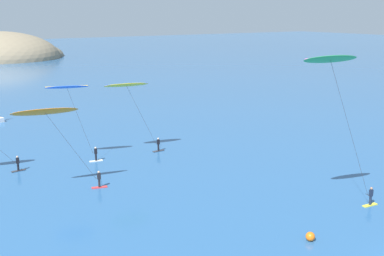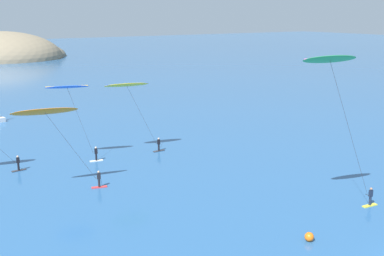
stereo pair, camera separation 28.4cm
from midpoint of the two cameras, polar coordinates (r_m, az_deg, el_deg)
kitesurfer_orange at (r=45.39m, az=-16.38°, el=1.21°), size 8.35×2.25×8.39m
kitesurfer_blue at (r=54.48m, az=-14.10°, el=3.92°), size 5.87×2.55×8.99m
kitesurfer_yellow at (r=56.64m, az=-7.32°, el=4.54°), size 7.24×2.48×8.81m
kitesurfer_green at (r=39.82m, az=16.64°, el=6.37°), size 8.50×2.59×13.50m
marker_buoy at (r=37.78m, az=13.94°, el=-12.41°), size 0.70×0.70×0.70m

